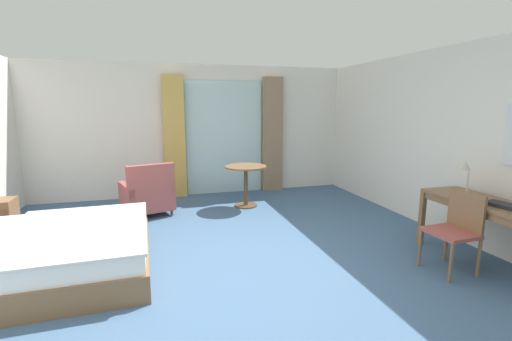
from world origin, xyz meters
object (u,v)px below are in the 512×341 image
object	(u,v)px
armchair_by_window	(148,195)
round_cafe_table	(246,176)
writing_desk	(492,211)
bed	(36,255)
desk_lamp	(465,170)
closed_book	(504,205)
desk_chair	(456,227)

from	to	relation	value
armchair_by_window	round_cafe_table	xyz separation A→B (m)	(1.68, 0.05, 0.21)
writing_desk	bed	bearing A→B (deg)	167.09
bed	desk_lamp	xyz separation A→B (m)	(4.74, -0.71, 0.78)
bed	writing_desk	size ratio (longest dim) A/B	1.42
closed_book	armchair_by_window	distance (m)	4.86
writing_desk	round_cafe_table	world-z (taller)	writing_desk
desk_lamp	closed_book	distance (m)	0.61
desk_chair	desk_lamp	xyz separation A→B (m)	(0.41, 0.35, 0.54)
round_cafe_table	armchair_by_window	bearing A→B (deg)	-178.27
desk_lamp	armchair_by_window	distance (m)	4.58
bed	writing_desk	world-z (taller)	bed
bed	round_cafe_table	bearing A→B (deg)	36.00
desk_chair	round_cafe_table	distance (m)	3.44
closed_book	bed	bearing A→B (deg)	155.18
armchair_by_window	desk_chair	bearing A→B (deg)	-42.89
desk_lamp	round_cafe_table	size ratio (longest dim) A/B	0.56
armchair_by_window	closed_book	bearing A→B (deg)	-41.50
writing_desk	round_cafe_table	size ratio (longest dim) A/B	2.13
bed	closed_book	bearing A→B (deg)	-14.86
armchair_by_window	bed	bearing A→B (deg)	-118.95
writing_desk	desk_lamp	size ratio (longest dim) A/B	3.77
bed	desk_chair	size ratio (longest dim) A/B	2.57
closed_book	armchair_by_window	bearing A→B (deg)	128.54
bed	desk_chair	world-z (taller)	bed
bed	writing_desk	xyz separation A→B (m)	(4.75, -1.09, 0.40)
desk_chair	armchair_by_window	world-z (taller)	armchair_by_window
desk_lamp	armchair_by_window	world-z (taller)	desk_lamp
bed	round_cafe_table	xyz separation A→B (m)	(2.77, 2.01, 0.29)
desk_lamp	armchair_by_window	xyz separation A→B (m)	(-3.65, 2.67, -0.70)
armchair_by_window	round_cafe_table	world-z (taller)	armchair_by_window
bed	desk_chair	distance (m)	4.46
desk_chair	closed_book	distance (m)	0.50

